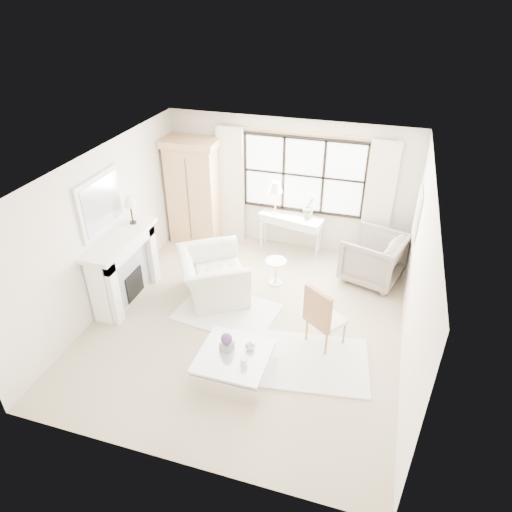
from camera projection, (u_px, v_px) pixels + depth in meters
The scene contains 32 objects.
floor at pixel (248, 321), 7.70m from camera, with size 5.50×5.50×0.00m, color #BEAC8D.
ceiling at pixel (246, 169), 6.28m from camera, with size 5.50×5.50×0.00m, color white.
wall_back at pixel (288, 185), 9.23m from camera, with size 5.00×5.00×0.00m, color silver.
wall_front at pixel (166, 383), 4.75m from camera, with size 5.00×5.00×0.00m, color beige.
wall_left at pixel (104, 230), 7.60m from camera, with size 5.50×5.50×0.00m, color silver.
wall_right at pixel (417, 279), 6.37m from camera, with size 5.50×5.50×0.00m, color white.
window_pane at pixel (303, 175), 9.00m from camera, with size 2.40×0.02×1.50m, color white.
window_frame at pixel (303, 176), 9.00m from camera, with size 2.50×0.04×1.50m, color black, non-canonical shape.
curtain_rod at pixel (305, 133), 8.50m from camera, with size 0.04×0.04×3.30m, color #B6823F.
curtain_left at pixel (231, 185), 9.50m from camera, with size 0.55×0.10×2.47m, color white.
curtain_right at pixel (378, 203), 8.76m from camera, with size 0.55×0.10×2.47m, color silver.
fireplace at pixel (123, 267), 7.92m from camera, with size 0.58×1.66×1.26m.
mirror_frame at pixel (101, 203), 7.34m from camera, with size 0.05×1.15×0.95m, color white.
mirror_glass at pixel (102, 204), 7.33m from camera, with size 0.02×1.00×0.80m, color #B4BAC0.
art_frame at pixel (417, 214), 7.66m from camera, with size 0.04×0.62×0.82m, color white.
art_canvas at pixel (416, 214), 7.66m from camera, with size 0.01×0.52×0.72m, color beige.
mantel_lamp at pixel (130, 203), 7.80m from camera, with size 0.22×0.22×0.51m.
armoire at pixel (194, 191), 9.50m from camera, with size 1.14×0.72×2.24m.
console_table at pixel (291, 233), 9.48m from camera, with size 1.36×0.71×0.80m.
console_lamp at pixel (276, 188), 9.08m from camera, with size 0.28×0.28×0.69m.
orchid_plant at pixel (310, 207), 9.05m from camera, with size 0.27×0.22×0.50m, color #627B52.
side_table at pixel (276, 269), 8.46m from camera, with size 0.40×0.40×0.51m.
rug_left at pixel (227, 312), 7.88m from camera, with size 1.65×1.16×0.03m, color white.
rug_right at pixel (313, 362), 6.85m from camera, with size 1.63×1.23×0.03m, color white.
club_armchair at pixel (213, 276), 8.11m from camera, with size 1.28×1.12×0.83m, color beige.
wingback_chair at pixel (373, 258), 8.52m from camera, with size 1.00×1.03×0.94m, color gray.
french_chair at pixel (325, 328), 7.07m from camera, with size 0.67×0.67×1.08m.
coffee_table at pixel (234, 364), 6.58m from camera, with size 1.01×1.01×0.38m.
planter_box at pixel (227, 346), 6.53m from camera, with size 0.16×0.16×0.12m, color gray.
planter_flowers at pixel (227, 339), 6.45m from camera, with size 0.16×0.16×0.16m, color #582D71.
pillar_candle at pixel (244, 362), 6.27m from camera, with size 0.10×0.10×0.12m, color silver.
coffee_vase at pixel (250, 345), 6.53m from camera, with size 0.14×0.14×0.15m, color silver.
Camera 1 is at (1.87, -5.68, 4.97)m, focal length 32.00 mm.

